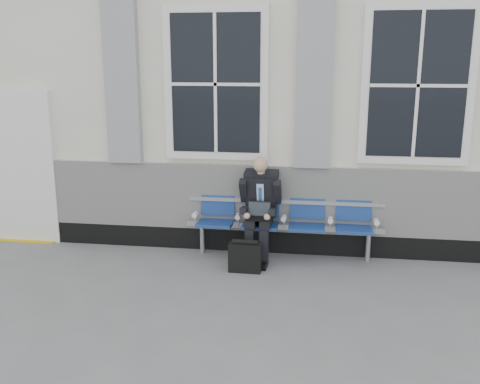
# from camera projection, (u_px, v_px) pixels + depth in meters

# --- Properties ---
(ground) EXTENTS (70.00, 70.00, 0.00)m
(ground) POSITION_uv_depth(u_px,v_px,m) (391.00, 306.00, 5.71)
(ground) COLOR slate
(ground) RESTS_ON ground
(station_building) EXTENTS (14.40, 4.40, 4.49)m
(station_building) POSITION_uv_depth(u_px,v_px,m) (371.00, 81.00, 8.51)
(station_building) COLOR white
(station_building) RESTS_ON ground
(bench) EXTENTS (2.60, 0.47, 0.91)m
(bench) POSITION_uv_depth(u_px,v_px,m) (284.00, 216.00, 7.02)
(bench) COLOR #9EA0A3
(bench) RESTS_ON ground
(businessman) EXTENTS (0.54, 0.73, 1.36)m
(businessman) POSITION_uv_depth(u_px,v_px,m) (260.00, 204.00, 6.89)
(businessman) COLOR black
(businessman) RESTS_ON ground
(briefcase) EXTENTS (0.40, 0.18, 0.41)m
(briefcase) POSITION_uv_depth(u_px,v_px,m) (245.00, 257.00, 6.60)
(briefcase) COLOR black
(briefcase) RESTS_ON ground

